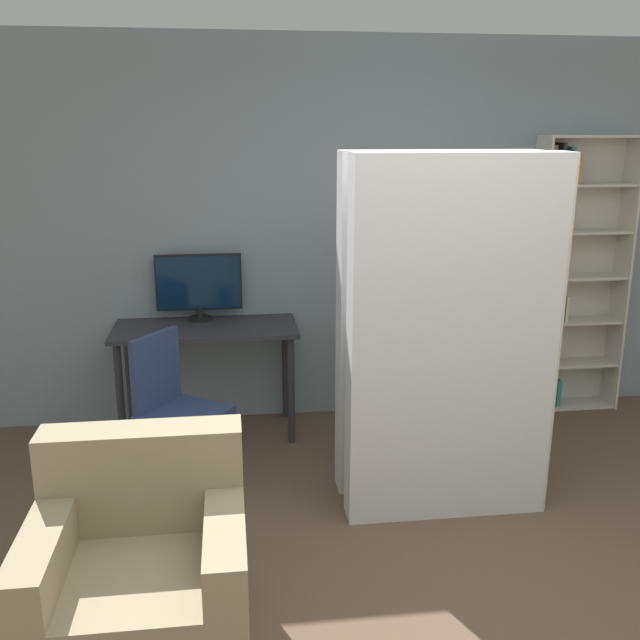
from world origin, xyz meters
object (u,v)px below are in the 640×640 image
Objects in this scene: bookshelf at (566,279)px; mattress_far at (435,326)px; mattress_near at (454,343)px; armchair at (142,572)px; monitor at (199,284)px; office_chair at (178,425)px.

mattress_far is (-1.33, -1.10, -0.01)m from bookshelf.
mattress_near reaches higher than mattress_far.
mattress_near is 1.89m from armchair.
armchair is at bearing -151.53° from mattress_near.
monitor reaches higher than office_chair.
mattress_far is 2.07m from armchair.
mattress_near is 1.00× the size of mattress_far.
office_chair is 0.46× the size of mattress_near.
armchair is (-0.18, -2.29, -0.71)m from monitor.
mattress_near is at bearing -90.00° from mattress_far.
armchair is at bearing -94.61° from monitor.
armchair is (-1.55, -0.84, -0.66)m from mattress_near.
bookshelf is 1.03× the size of mattress_near.
office_chair is 0.46× the size of mattress_far.
monitor is 0.30× the size of mattress_far.
office_chair is 1.71m from mattress_near.
office_chair is at bearing 87.54° from armchair.
office_chair is 1.07× the size of armchair.
monitor is 0.29× the size of bookshelf.
office_chair is 0.45× the size of bookshelf.
mattress_far reaches higher than armchair.
bookshelf is at bearing 47.55° from mattress_near.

